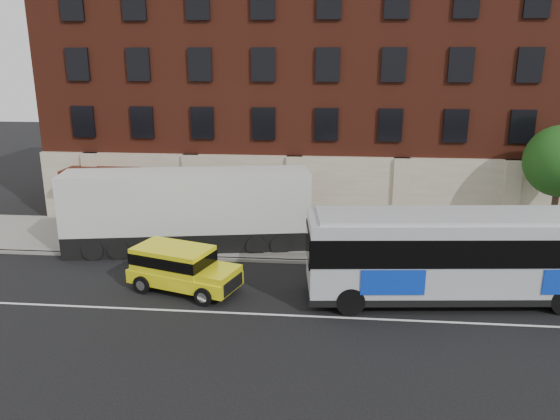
# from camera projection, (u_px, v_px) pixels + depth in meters

# --- Properties ---
(ground) EXTENTS (120.00, 120.00, 0.00)m
(ground) POSITION_uv_depth(u_px,v_px,m) (273.00, 321.00, 20.35)
(ground) COLOR black
(ground) RESTS_ON ground
(sidewalk) EXTENTS (60.00, 6.00, 0.15)m
(sidewalk) POSITION_uv_depth(u_px,v_px,m) (290.00, 241.00, 28.95)
(sidewalk) COLOR gray
(sidewalk) RESTS_ON ground
(kerb) EXTENTS (60.00, 0.25, 0.15)m
(kerb) POSITION_uv_depth(u_px,v_px,m) (286.00, 261.00, 26.08)
(kerb) COLOR gray
(kerb) RESTS_ON ground
(lane_line) EXTENTS (60.00, 0.12, 0.01)m
(lane_line) POSITION_uv_depth(u_px,v_px,m) (274.00, 315.00, 20.83)
(lane_line) COLOR silver
(lane_line) RESTS_ON ground
(building) EXTENTS (30.00, 12.10, 15.00)m
(building) POSITION_uv_depth(u_px,v_px,m) (300.00, 89.00, 34.47)
(building) COLOR #5C2315
(building) RESTS_ON sidewalk
(sign_pole) EXTENTS (0.30, 0.20, 2.50)m
(sign_pole) POSITION_uv_depth(u_px,v_px,m) (114.00, 228.00, 26.60)
(sign_pole) COLOR gray
(sign_pole) RESTS_ON ground
(city_bus) EXTENTS (13.63, 4.17, 3.68)m
(city_bus) POSITION_uv_depth(u_px,v_px,m) (476.00, 253.00, 21.56)
(city_bus) COLOR #B5BAC0
(city_bus) RESTS_ON ground
(yellow_suv) EXTENTS (5.03, 3.26, 1.87)m
(yellow_suv) POSITION_uv_depth(u_px,v_px,m) (180.00, 266.00, 22.81)
(yellow_suv) COLOR #FBF213
(yellow_suv) RESTS_ON ground
(shipping_container) EXTENTS (12.48, 4.57, 4.08)m
(shipping_container) POSITION_uv_depth(u_px,v_px,m) (188.00, 211.00, 27.39)
(shipping_container) COLOR black
(shipping_container) RESTS_ON ground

